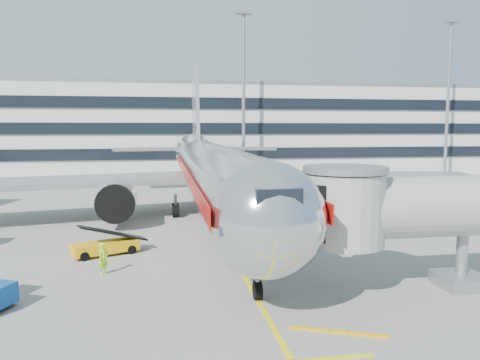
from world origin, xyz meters
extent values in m
plane|color=gray|center=(0.00, 0.00, 0.00)|extent=(180.00, 180.00, 0.00)
cube|color=yellow|center=(0.00, 10.00, 0.01)|extent=(0.25, 70.00, 0.01)
cylinder|color=silver|center=(0.00, 8.00, 4.20)|extent=(5.00, 36.00, 5.00)
sphere|color=silver|center=(0.00, -10.00, 4.20)|extent=(5.00, 5.00, 5.00)
cone|color=silver|center=(0.00, 31.00, 4.80)|extent=(5.00, 10.00, 5.00)
cube|color=black|center=(0.00, -11.50, 5.33)|extent=(1.80, 1.20, 0.90)
cube|color=#B7B7BC|center=(13.00, 13.50, 3.40)|extent=(24.95, 12.07, 0.50)
cube|color=#B7B7BC|center=(-13.00, 13.50, 3.40)|extent=(24.95, 12.07, 0.50)
cylinder|color=#99999E|center=(8.00, 10.00, 2.20)|extent=(3.00, 4.20, 3.00)
cylinder|color=#99999E|center=(-8.00, 10.00, 2.20)|extent=(3.00, 4.20, 3.00)
cylinder|color=black|center=(8.00, 8.00, 2.20)|extent=(3.10, 0.50, 3.10)
cylinder|color=black|center=(-8.00, 8.00, 2.20)|extent=(3.10, 0.50, 3.10)
cube|color=#B7B7BC|center=(0.00, 31.50, 9.20)|extent=(0.45, 9.39, 13.72)
cube|color=#B7B7BC|center=(5.50, 32.00, 5.40)|extent=(10.41, 4.94, 0.35)
cube|color=#B7B7BC|center=(-5.50, 32.00, 5.40)|extent=(10.41, 4.94, 0.35)
cylinder|color=gray|center=(0.00, -8.00, 0.90)|extent=(0.24, 0.24, 1.80)
cylinder|color=black|center=(0.00, -8.00, 0.45)|extent=(0.35, 0.90, 0.90)
cylinder|color=gray|center=(3.20, 14.00, 1.00)|extent=(0.30, 0.30, 2.00)
cylinder|color=gray|center=(-3.20, 14.00, 1.00)|extent=(0.30, 0.30, 2.00)
cube|color=#A6110B|center=(2.52, 8.00, 4.50)|extent=(0.06, 38.00, 0.90)
cube|color=#A6110B|center=(-2.52, 8.00, 4.50)|extent=(0.06, 38.00, 0.90)
cylinder|color=#A8A8A3|center=(10.50, -8.00, 4.20)|extent=(13.00, 3.00, 3.00)
cylinder|color=#A8A8A3|center=(4.20, -8.00, 4.20)|extent=(3.80, 3.80, 3.40)
cylinder|color=gray|center=(4.20, -8.00, 6.10)|extent=(4.00, 4.00, 0.30)
cube|color=black|center=(2.90, -8.00, 4.20)|extent=(1.40, 2.60, 2.60)
cylinder|color=gray|center=(10.50, -8.00, 1.60)|extent=(0.56, 0.56, 3.20)
cube|color=gray|center=(10.50, -8.00, 0.35)|extent=(2.20, 2.20, 0.70)
cylinder|color=black|center=(9.60, -8.00, 0.35)|extent=(0.35, 0.70, 0.70)
cylinder|color=black|center=(11.40, -8.00, 0.35)|extent=(0.35, 0.70, 0.70)
cube|color=silver|center=(0.00, 58.00, 7.50)|extent=(150.00, 24.00, 15.00)
cube|color=black|center=(0.00, 45.90, 4.00)|extent=(150.00, 0.30, 1.80)
cube|color=black|center=(0.00, 45.90, 8.00)|extent=(150.00, 0.30, 1.80)
cube|color=black|center=(0.00, 45.90, 12.00)|extent=(150.00, 0.30, 1.80)
cube|color=gray|center=(0.00, 58.00, 15.30)|extent=(150.00, 24.00, 0.60)
cylinder|color=gray|center=(8.00, 42.00, 12.50)|extent=(0.50, 0.50, 25.00)
cube|color=gray|center=(8.00, 42.00, 25.20)|extent=(2.40, 1.20, 0.50)
cylinder|color=gray|center=(42.00, 42.00, 12.50)|extent=(0.50, 0.50, 25.00)
cube|color=gray|center=(42.00, 42.00, 25.20)|extent=(2.40, 1.20, 0.50)
cube|color=#E8A509|center=(-8.01, 1.28, 0.51)|extent=(4.35, 3.02, 0.65)
cube|color=black|center=(-8.01, 1.28, 1.35)|extent=(4.35, 2.68, 1.43)
cylinder|color=black|center=(-9.64, 1.27, 0.28)|extent=(0.62, 0.46, 0.56)
cylinder|color=black|center=(-9.11, 0.08, 0.28)|extent=(0.62, 0.46, 0.56)
cylinder|color=black|center=(-6.91, 2.48, 0.28)|extent=(0.62, 0.46, 0.56)
cylinder|color=black|center=(-6.38, 1.29, 0.28)|extent=(0.62, 0.46, 0.56)
cylinder|color=black|center=(-11.35, -6.77, 0.37)|extent=(0.80, 0.59, 0.74)
imported|color=#ACFC1A|center=(-7.62, -2.84, 0.89)|extent=(0.73, 0.77, 1.78)
camera|label=1|loc=(-4.29, -28.84, 8.03)|focal=35.00mm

